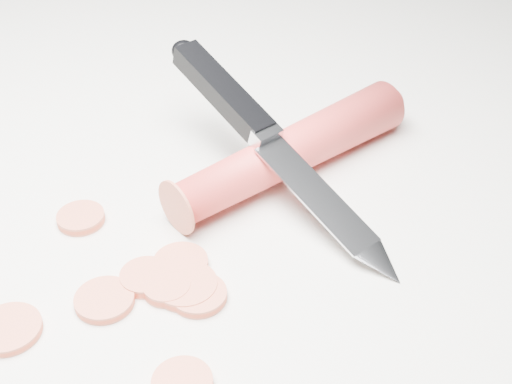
# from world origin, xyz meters

# --- Properties ---
(ground) EXTENTS (2.40, 2.40, 0.00)m
(ground) POSITION_xyz_m (0.00, 0.00, 0.00)
(ground) COLOR silver
(ground) RESTS_ON ground
(carrot) EXTENTS (0.17, 0.18, 0.04)m
(carrot) POSITION_xyz_m (0.08, 0.07, 0.02)
(carrot) COLOR red
(carrot) RESTS_ON ground
(carrot_slice_0) EXTENTS (0.04, 0.04, 0.01)m
(carrot_slice_0) POSITION_xyz_m (-0.07, -0.11, 0.00)
(carrot_slice_0) COLOR #CB5B3F
(carrot_slice_0) RESTS_ON ground
(carrot_slice_1) EXTENTS (0.04, 0.04, 0.01)m
(carrot_slice_1) POSITION_xyz_m (0.02, -0.04, 0.00)
(carrot_slice_1) COLOR #CB5B3F
(carrot_slice_1) RESTS_ON ground
(carrot_slice_2) EXTENTS (0.04, 0.04, 0.01)m
(carrot_slice_2) POSITION_xyz_m (0.03, -0.06, 0.00)
(carrot_slice_2) COLOR #CB5B3F
(carrot_slice_2) RESTS_ON ground
(carrot_slice_3) EXTENTS (0.03, 0.03, 0.01)m
(carrot_slice_3) POSITION_xyz_m (0.02, -0.07, 0.00)
(carrot_slice_3) COLOR #CB5B3F
(carrot_slice_3) RESTS_ON ground
(carrot_slice_4) EXTENTS (0.04, 0.04, 0.01)m
(carrot_slice_4) POSITION_xyz_m (0.04, -0.07, 0.00)
(carrot_slice_4) COLOR #CB5B3F
(carrot_slice_4) RESTS_ON ground
(carrot_slice_5) EXTENTS (0.03, 0.03, 0.01)m
(carrot_slice_5) POSITION_xyz_m (-0.06, -0.01, 0.00)
(carrot_slice_5) COLOR #CB5B3F
(carrot_slice_5) RESTS_ON ground
(carrot_slice_6) EXTENTS (0.03, 0.03, 0.01)m
(carrot_slice_6) POSITION_xyz_m (0.04, -0.14, 0.00)
(carrot_slice_6) COLOR #CB5B3F
(carrot_slice_6) RESTS_ON ground
(carrot_slice_7) EXTENTS (0.04, 0.04, 0.01)m
(carrot_slice_7) POSITION_xyz_m (-0.02, -0.08, 0.00)
(carrot_slice_7) COLOR #CB5B3F
(carrot_slice_7) RESTS_ON ground
(carrot_slice_8) EXTENTS (0.03, 0.03, 0.01)m
(carrot_slice_8) POSITION_xyz_m (0.00, -0.06, 0.00)
(carrot_slice_8) COLOR #CB5B3F
(carrot_slice_8) RESTS_ON ground
(kitchen_knife) EXTENTS (0.20, 0.19, 0.08)m
(kitchen_knife) POSITION_xyz_m (0.07, 0.04, 0.04)
(kitchen_knife) COLOR #B6B9BE
(kitchen_knife) RESTS_ON ground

